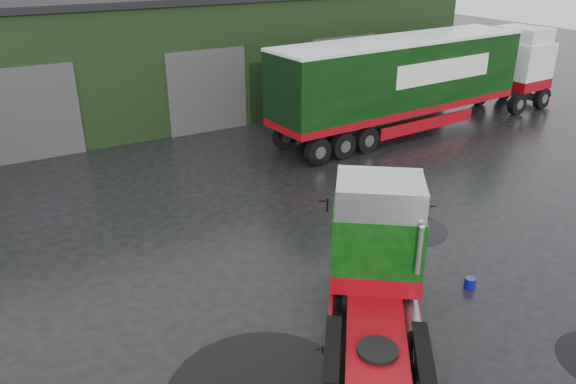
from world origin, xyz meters
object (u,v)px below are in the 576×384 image
at_px(warehouse, 165,49).
at_px(tree_back_b, 223,12).
at_px(hero_tractor, 378,277).
at_px(wash_bucket, 470,283).
at_px(lorry_right, 400,87).

height_order(warehouse, tree_back_b, tree_back_b).
bearing_deg(tree_back_b, hero_tractor, -108.36).
bearing_deg(wash_bucket, warehouse, 91.80).
relative_size(warehouse, wash_bucket, 105.67).
relative_size(hero_tractor, lorry_right, 0.33).
height_order(hero_tractor, lorry_right, lorry_right).
height_order(warehouse, lorry_right, warehouse).
relative_size(wash_bucket, tree_back_b, 0.04).
xyz_separation_m(hero_tractor, wash_bucket, (3.66, 0.48, -1.63)).
bearing_deg(hero_tractor, tree_back_b, 108.19).
bearing_deg(lorry_right, wash_bucket, -35.76).
distance_m(lorry_right, tree_back_b, 21.05).
distance_m(hero_tractor, tree_back_b, 34.83).
xyz_separation_m(warehouse, hero_tractor, (-2.95, -23.00, -1.38)).
distance_m(warehouse, wash_bucket, 22.73).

